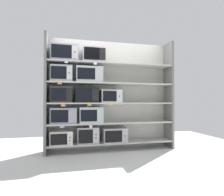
% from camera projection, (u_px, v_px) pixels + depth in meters
% --- Properties ---
extents(ground, '(6.71, 6.00, 0.02)m').
position_uv_depth(ground, '(126.00, 166.00, 3.15)').
color(ground, silver).
extents(back_panel, '(2.91, 0.04, 2.46)m').
position_uv_depth(back_panel, '(110.00, 95.00, 4.37)').
color(back_panel, beige).
rests_on(back_panel, ground).
extents(upright_left, '(0.05, 0.40, 2.46)m').
position_uv_depth(upright_left, '(46.00, 94.00, 3.84)').
color(upright_left, slate).
rests_on(upright_left, ground).
extents(upright_right, '(0.05, 0.40, 2.46)m').
position_uv_depth(upright_right, '(169.00, 95.00, 4.47)').
color(upright_right, slate).
rests_on(upright_right, ground).
extents(shelf_0, '(2.71, 0.40, 0.03)m').
position_uv_depth(shelf_0, '(112.00, 142.00, 4.13)').
color(shelf_0, beige).
rests_on(shelf_0, ground).
extents(microwave_0, '(0.45, 0.40, 0.28)m').
position_uv_depth(microwave_0, '(62.00, 137.00, 3.89)').
color(microwave_0, silver).
rests_on(microwave_0, shelf_0).
extents(microwave_1, '(0.45, 0.35, 0.34)m').
position_uv_depth(microwave_1, '(88.00, 135.00, 4.01)').
color(microwave_1, '#B9B4BD').
rests_on(microwave_1, shelf_0).
extents(microwave_2, '(0.52, 0.43, 0.30)m').
position_uv_depth(microwave_2, '(114.00, 135.00, 4.14)').
color(microwave_2, '#BCB2B6').
rests_on(microwave_2, shelf_0).
extents(shelf_1, '(2.71, 0.40, 0.03)m').
position_uv_depth(shelf_1, '(112.00, 123.00, 4.14)').
color(shelf_1, beige).
extents(microwave_3, '(0.53, 0.34, 0.32)m').
position_uv_depth(microwave_3, '(64.00, 116.00, 3.90)').
color(microwave_3, '#999AAC').
rests_on(microwave_3, shelf_1).
extents(microwave_4, '(0.49, 0.41, 0.33)m').
position_uv_depth(microwave_4, '(91.00, 115.00, 4.03)').
color(microwave_4, '#AFBFC0').
rests_on(microwave_4, shelf_1).
extents(price_tag_0, '(0.08, 0.00, 0.03)m').
position_uv_depth(price_tag_0, '(62.00, 127.00, 3.70)').
color(price_tag_0, white).
extents(price_tag_1, '(0.06, 0.00, 0.05)m').
position_uv_depth(price_tag_1, '(91.00, 127.00, 3.83)').
color(price_tag_1, white).
extents(shelf_2, '(2.71, 0.40, 0.03)m').
position_uv_depth(shelf_2, '(112.00, 103.00, 4.15)').
color(shelf_2, beige).
extents(microwave_5, '(0.43, 0.34, 0.33)m').
position_uv_depth(microwave_5, '(61.00, 95.00, 3.90)').
color(microwave_5, '#352D2F').
rests_on(microwave_5, shelf_2).
extents(microwave_6, '(0.49, 0.37, 0.32)m').
position_uv_depth(microwave_6, '(87.00, 95.00, 4.02)').
color(microwave_6, black).
rests_on(microwave_6, shelf_2).
extents(microwave_7, '(0.44, 0.40, 0.27)m').
position_uv_depth(microwave_7, '(110.00, 96.00, 4.14)').
color(microwave_7, silver).
rests_on(microwave_7, shelf_2).
extents(price_tag_2, '(0.08, 0.00, 0.04)m').
position_uv_depth(price_tag_2, '(63.00, 105.00, 3.71)').
color(price_tag_2, orange).
extents(price_tag_3, '(0.09, 0.00, 0.03)m').
position_uv_depth(price_tag_3, '(89.00, 105.00, 3.83)').
color(price_tag_3, orange).
extents(price_tag_4, '(0.08, 0.00, 0.04)m').
position_uv_depth(price_tag_4, '(111.00, 105.00, 3.93)').
color(price_tag_4, orange).
extents(shelf_3, '(2.71, 0.40, 0.03)m').
position_uv_depth(shelf_3, '(112.00, 84.00, 4.16)').
color(shelf_3, beige).
extents(microwave_8, '(0.43, 0.42, 0.33)m').
position_uv_depth(microwave_8, '(62.00, 74.00, 3.91)').
color(microwave_8, '#9AA7A3').
rests_on(microwave_8, shelf_3).
extents(microwave_9, '(0.56, 0.40, 0.33)m').
position_uv_depth(microwave_9, '(89.00, 75.00, 4.04)').
color(microwave_9, '#B3BEBC').
rests_on(microwave_9, shelf_3).
extents(price_tag_5, '(0.09, 0.00, 0.03)m').
position_uv_depth(price_tag_5, '(60.00, 83.00, 3.70)').
color(price_tag_5, orange).
extents(shelf_4, '(2.71, 0.40, 0.03)m').
position_uv_depth(shelf_4, '(112.00, 64.00, 4.17)').
color(shelf_4, beige).
extents(microwave_10, '(0.55, 0.40, 0.33)m').
position_uv_depth(microwave_10, '(65.00, 54.00, 3.93)').
color(microwave_10, '#9D9DAF').
rests_on(microwave_10, shelf_4).
extents(microwave_11, '(0.48, 0.39, 0.31)m').
position_uv_depth(microwave_11, '(94.00, 56.00, 4.07)').
color(microwave_11, '#B8B5C1').
rests_on(microwave_11, shelf_4).
extents(price_tag_6, '(0.07, 0.00, 0.04)m').
position_uv_depth(price_tag_6, '(66.00, 62.00, 3.74)').
color(price_tag_6, beige).
extents(price_tag_7, '(0.07, 0.00, 0.04)m').
position_uv_depth(price_tag_7, '(95.00, 64.00, 3.87)').
color(price_tag_7, white).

